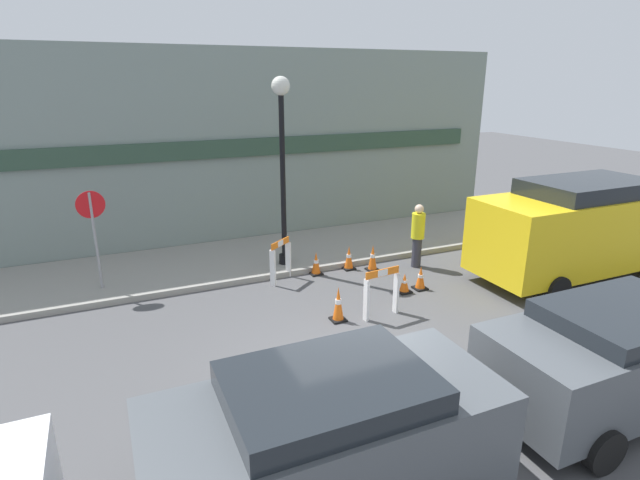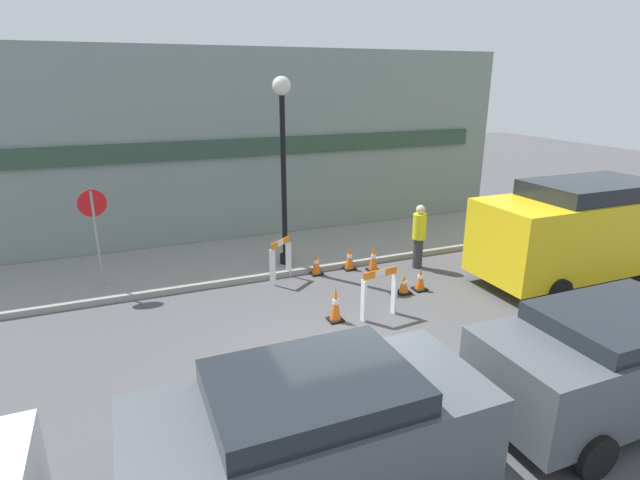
{
  "view_description": "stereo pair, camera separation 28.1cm",
  "coord_description": "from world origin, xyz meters",
  "px_view_note": "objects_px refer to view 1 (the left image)",
  "views": [
    {
      "loc": [
        -3.22,
        -6.25,
        4.66
      ],
      "look_at": [
        1.33,
        4.08,
        1.0
      ],
      "focal_mm": 28.0,
      "sensor_mm": 36.0,
      "label": 1
    },
    {
      "loc": [
        -2.96,
        -6.36,
        4.66
      ],
      "look_at": [
        1.33,
        4.08,
        1.0
      ],
      "focal_mm": 28.0,
      "sensor_mm": 36.0,
      "label": 2
    }
  ],
  "objects_px": {
    "stop_sign": "(93,224)",
    "person_worker": "(418,234)",
    "parked_car_2": "(620,352)",
    "work_van": "(583,224)",
    "streetlamp_post": "(282,147)",
    "parked_car_1": "(328,437)"
  },
  "relations": [
    {
      "from": "person_worker",
      "to": "work_van",
      "type": "relative_size",
      "value": 0.3
    },
    {
      "from": "stop_sign",
      "to": "parked_car_1",
      "type": "xyz_separation_m",
      "value": [
        2.19,
        -7.49,
        -0.66
      ]
    },
    {
      "from": "streetlamp_post",
      "to": "person_worker",
      "type": "bearing_deg",
      "value": -21.46
    },
    {
      "from": "person_worker",
      "to": "parked_car_1",
      "type": "xyz_separation_m",
      "value": [
        -5.3,
        -6.07,
        0.09
      ]
    },
    {
      "from": "person_worker",
      "to": "parked_car_1",
      "type": "bearing_deg",
      "value": 42.84
    },
    {
      "from": "streetlamp_post",
      "to": "parked_car_2",
      "type": "distance_m",
      "value": 8.02
    },
    {
      "from": "parked_car_2",
      "to": "stop_sign",
      "type": "bearing_deg",
      "value": 132.3
    },
    {
      "from": "person_worker",
      "to": "work_van",
      "type": "distance_m",
      "value": 3.93
    },
    {
      "from": "parked_car_1",
      "to": "stop_sign",
      "type": "bearing_deg",
      "value": 106.32
    },
    {
      "from": "stop_sign",
      "to": "parked_car_2",
      "type": "height_order",
      "value": "stop_sign"
    },
    {
      "from": "person_worker",
      "to": "stop_sign",
      "type": "bearing_deg",
      "value": -16.75
    },
    {
      "from": "stop_sign",
      "to": "person_worker",
      "type": "distance_m",
      "value": 7.66
    },
    {
      "from": "parked_car_2",
      "to": "work_van",
      "type": "bearing_deg",
      "value": 44.98
    },
    {
      "from": "streetlamp_post",
      "to": "parked_car_1",
      "type": "bearing_deg",
      "value": -106.29
    },
    {
      "from": "streetlamp_post",
      "to": "work_van",
      "type": "bearing_deg",
      "value": -27.31
    },
    {
      "from": "person_worker",
      "to": "parked_car_2",
      "type": "relative_size",
      "value": 0.4
    },
    {
      "from": "streetlamp_post",
      "to": "work_van",
      "type": "height_order",
      "value": "streetlamp_post"
    },
    {
      "from": "parked_car_1",
      "to": "parked_car_2",
      "type": "distance_m",
      "value": 4.62
    },
    {
      "from": "work_van",
      "to": "parked_car_1",
      "type": "bearing_deg",
      "value": -155.19
    },
    {
      "from": "parked_car_2",
      "to": "person_worker",
      "type": "bearing_deg",
      "value": 83.59
    },
    {
      "from": "stop_sign",
      "to": "work_van",
      "type": "relative_size",
      "value": 0.4
    },
    {
      "from": "parked_car_2",
      "to": "work_van",
      "type": "distance_m",
      "value": 5.64
    }
  ]
}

